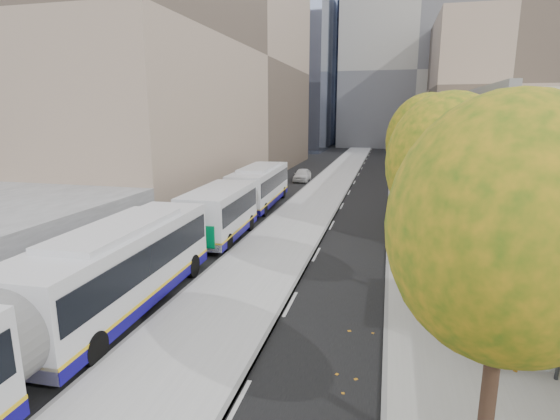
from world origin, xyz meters
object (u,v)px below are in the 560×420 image
(bus_shelter, at_px, (523,276))
(bus_near, at_px, (38,317))
(distant_car, at_px, (302,175))
(bus_far, at_px, (246,195))

(bus_shelter, height_order, bus_near, bus_near)
(bus_shelter, xyz_separation_m, distant_car, (-12.69, 30.58, -1.53))
(bus_near, relative_size, distant_car, 4.63)
(bus_shelter, height_order, bus_far, bus_far)
(bus_near, bearing_deg, distant_car, 87.54)
(bus_shelter, relative_size, distant_car, 1.14)
(bus_shelter, xyz_separation_m, bus_far, (-13.26, 13.70, -0.62))
(bus_far, bearing_deg, bus_near, -91.53)
(distant_car, bearing_deg, bus_near, -92.64)
(distant_car, bearing_deg, bus_shelter, -69.68)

